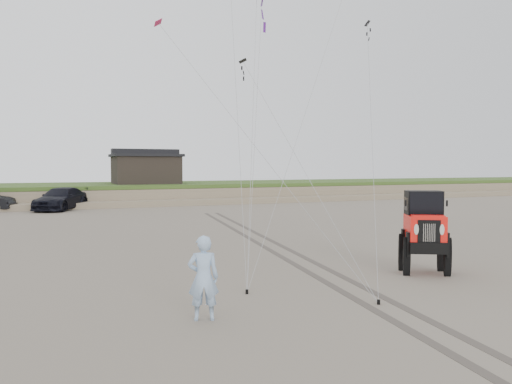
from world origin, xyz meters
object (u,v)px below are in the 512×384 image
Objects in this scene: jeep at (424,241)px; man at (203,278)px; truck_c at (61,199)px; cabin at (146,168)px.

man is (-7.90, -1.89, -0.10)m from jeep.
jeep is at bearing -151.15° from man.
jeep is at bearing -44.13° from truck_c.
cabin is at bearing 121.50° from jeep.
man is (-5.79, -38.19, -2.29)m from cabin.
man is at bearing -138.40° from jeep.
cabin is at bearing 68.41° from truck_c.
truck_c is at bearing 137.01° from jeep.
jeep is 8.13m from man.
cabin reaches higher than man.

